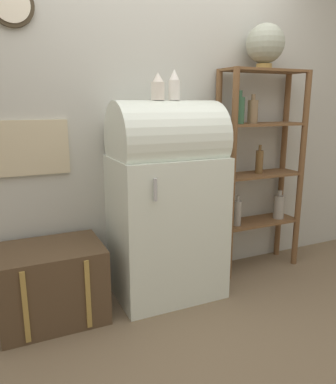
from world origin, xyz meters
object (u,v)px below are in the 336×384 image
(refrigerator, at_px, (167,200))
(suitcase_trunk, at_px, (52,283))
(vase_left, at_px, (158,87))
(vase_center, at_px, (174,86))
(globe, at_px, (265,44))

(refrigerator, distance_m, suitcase_trunk, 0.96)
(vase_left, height_order, vase_center, vase_center)
(refrigerator, xyz_separation_m, vase_center, (0.06, -0.00, 0.80))
(suitcase_trunk, xyz_separation_m, globe, (1.72, 0.11, 1.60))
(globe, xyz_separation_m, vase_center, (-0.83, -0.11, -0.33))
(vase_left, distance_m, vase_center, 0.12)
(refrigerator, bearing_deg, vase_center, -4.38)
(globe, bearing_deg, vase_left, -173.35)
(suitcase_trunk, bearing_deg, refrigerator, 0.57)
(refrigerator, relative_size, vase_left, 7.90)
(refrigerator, height_order, globe, globe)
(suitcase_trunk, bearing_deg, vase_left, 0.05)
(vase_left, bearing_deg, suitcase_trunk, -179.95)
(suitcase_trunk, distance_m, vase_center, 1.55)
(suitcase_trunk, height_order, vase_left, vase_left)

